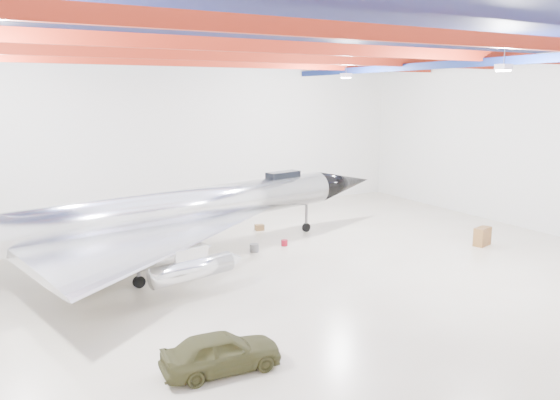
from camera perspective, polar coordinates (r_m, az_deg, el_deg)
floor at (r=26.59m, az=-4.04°, el=-7.75°), size 40.00×40.00×0.00m
wall_back at (r=39.50m, az=-13.11°, el=6.31°), size 40.00×0.00×40.00m
wall_right at (r=38.08m, az=24.63°, el=5.43°), size 0.00×30.00×30.00m
ceiling at (r=25.31m, az=-4.39°, el=16.56°), size 40.00×40.00×0.00m
ceiling_structure at (r=25.25m, az=-4.36°, el=15.03°), size 39.50×29.50×1.08m
jet_aircraft at (r=28.73m, az=-10.06°, el=-1.39°), size 27.10×18.77×7.48m
jeep at (r=17.73m, az=-6.16°, el=-15.49°), size 3.84×1.73×1.28m
desk at (r=33.38m, az=20.38°, el=-3.59°), size 1.27×0.88×1.05m
toolbox_red at (r=34.04m, az=-11.14°, el=-3.49°), size 0.46×0.39×0.29m
engine_drum at (r=30.14m, az=-2.71°, el=-5.02°), size 0.64×0.64×0.44m
parts_bin at (r=34.82m, az=-2.16°, el=-2.88°), size 0.58×0.48×0.38m
tool_chest at (r=31.33m, az=0.47°, el=-4.49°), size 0.41×0.41×0.34m
oil_barrel at (r=30.61m, az=-11.47°, el=-5.03°), size 0.69×0.63×0.39m
spares_box at (r=36.24m, az=-9.92°, el=-2.48°), size 0.56×0.56×0.38m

